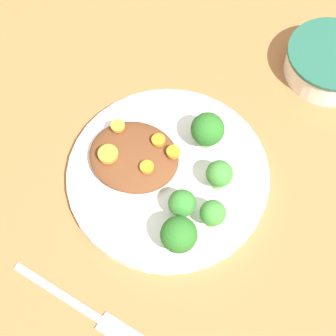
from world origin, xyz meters
The scene contains 15 objects.
ground_plane centered at (0.00, 0.00, 0.00)m, with size 4.00×4.00×0.00m, color #9E6638.
plate centered at (0.00, 0.00, 0.01)m, with size 0.28×0.28×0.02m.
dip_bowl centered at (0.16, 0.26, 0.03)m, with size 0.13×0.13×0.05m.
stew_mound centered at (-0.05, 0.00, 0.03)m, with size 0.12×0.11×0.02m, color brown.
broccoli_floret_0 centered at (0.03, 0.06, 0.05)m, with size 0.05×0.05×0.06m.
broccoli_floret_1 centered at (0.07, 0.01, 0.04)m, with size 0.04×0.04×0.05m.
broccoli_floret_2 centered at (0.05, -0.09, 0.05)m, with size 0.05×0.05×0.06m.
broccoli_floret_3 centered at (0.04, -0.05, 0.04)m, with size 0.04×0.04×0.05m.
broccoli_floret_4 centered at (0.08, -0.04, 0.04)m, with size 0.03×0.03×0.05m.
carrot_slice_0 centered at (-0.03, 0.03, 0.04)m, with size 0.02×0.02×0.01m, color orange.
carrot_slice_1 centered at (-0.02, -0.01, 0.04)m, with size 0.02×0.02×0.01m, color orange.
carrot_slice_2 centered at (-0.08, -0.02, 0.04)m, with size 0.03×0.03×0.01m, color orange.
carrot_slice_3 centered at (0.00, 0.02, 0.04)m, with size 0.02×0.02×0.01m, color orange.
carrot_slice_4 centered at (-0.09, 0.03, 0.04)m, with size 0.02×0.02×0.01m, color orange.
fork centered at (-0.02, -0.21, 0.00)m, with size 0.19×0.05×0.01m.
Camera 1 is at (0.13, -0.31, 0.69)m, focal length 60.00 mm.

